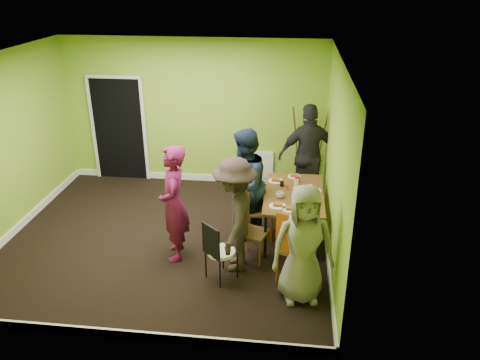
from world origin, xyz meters
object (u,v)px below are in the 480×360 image
object	(u,v)px
chair_back_end	(307,172)
chair_bentwood	(218,249)
person_left_far	(244,185)
chair_left_far	(256,205)
dining_table	(294,196)
person_front_end	(303,245)
chair_left_near	(249,227)
thermos	(296,184)
chair_front_end	(295,244)
person_back_end	(309,155)
person_standing	(174,204)
person_left_near	(235,215)
easel	(308,150)
orange_bottle	(287,187)
blue_bottle	(305,196)

from	to	relation	value
chair_back_end	chair_bentwood	xyz separation A→B (m)	(-1.21, -2.31, -0.18)
person_left_far	chair_left_far	bearing A→B (deg)	100.41
dining_table	person_front_end	xyz separation A→B (m)	(0.13, -1.55, 0.10)
chair_left_near	thermos	xyz separation A→B (m)	(0.66, 0.78, 0.35)
thermos	chair_front_end	bearing A→B (deg)	-90.11
chair_back_end	person_back_end	distance (m)	0.31
thermos	person_front_end	xyz separation A→B (m)	(0.10, -1.63, -0.06)
dining_table	person_standing	distance (m)	1.88
chair_front_end	chair_left_far	bearing A→B (deg)	139.71
chair_left_far	person_left_near	bearing A→B (deg)	-14.73
easel	chair_back_end	bearing A→B (deg)	-92.40
thermos	orange_bottle	xyz separation A→B (m)	(-0.14, 0.04, -0.07)
dining_table	person_front_end	bearing A→B (deg)	-85.38
easel	person_back_end	size ratio (longest dim) A/B	0.92
chair_left_far	thermos	xyz separation A→B (m)	(0.60, 0.16, 0.32)
chair_back_end	person_front_end	size ratio (longest dim) A/B	0.60
chair_bentwood	person_standing	world-z (taller)	person_standing
person_left_far	person_back_end	distance (m)	1.62
chair_bentwood	person_standing	size ratio (longest dim) A/B	0.51
chair_left_near	thermos	bearing A→B (deg)	156.87
thermos	person_standing	bearing A→B (deg)	-153.37
chair_front_end	person_left_far	bearing A→B (deg)	146.53
chair_bentwood	person_left_near	xyz separation A→B (m)	(0.19, 0.34, 0.34)
person_left_far	chair_front_end	bearing A→B (deg)	43.22
dining_table	chair_bentwood	bearing A→B (deg)	-127.42
chair_front_end	orange_bottle	world-z (taller)	chair_front_end
chair_left_near	person_front_end	world-z (taller)	person_front_end
chair_back_end	easel	size ratio (longest dim) A/B	0.56
chair_left_near	chair_front_end	xyz separation A→B (m)	(0.66, -0.57, 0.11)
thermos	person_front_end	size ratio (longest dim) A/B	0.14
dining_table	person_left_far	xyz separation A→B (m)	(-0.76, -0.08, 0.19)
orange_bottle	person_left_near	world-z (taller)	person_left_near
chair_bentwood	thermos	size ratio (longest dim) A/B	4.02
easel	person_left_near	bearing A→B (deg)	-111.42
chair_back_end	chair_bentwood	size ratio (longest dim) A/B	1.08
chair_left_far	blue_bottle	world-z (taller)	chair_left_far
person_standing	person_left_far	world-z (taller)	person_left_far
person_front_end	chair_bentwood	bearing A→B (deg)	157.47
thermos	orange_bottle	size ratio (longest dim) A/B	3.10
chair_front_end	person_back_end	xyz separation A→B (m)	(0.21, 2.45, 0.31)
person_left_far	person_standing	bearing A→B (deg)	-43.79
easel	person_standing	xyz separation A→B (m)	(-1.94, -2.48, 0.03)
chair_left_near	chair_bentwood	size ratio (longest dim) A/B	1.03
chair_back_end	person_standing	size ratio (longest dim) A/B	0.55
thermos	person_front_end	distance (m)	1.64
orange_bottle	person_left_far	distance (m)	0.69
dining_table	chair_left_far	world-z (taller)	chair_left_far
dining_table	orange_bottle	world-z (taller)	orange_bottle
blue_bottle	person_front_end	size ratio (longest dim) A/B	0.13
orange_bottle	person_left_near	distance (m)	1.28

